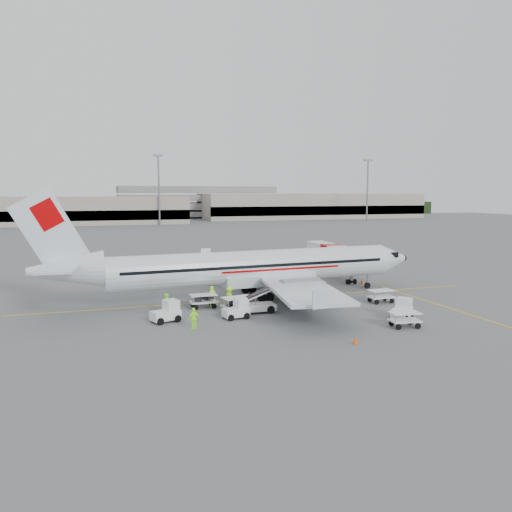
# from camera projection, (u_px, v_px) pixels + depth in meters

# --- Properties ---
(ground) EXTENTS (360.00, 360.00, 0.00)m
(ground) POSITION_uv_depth(u_px,v_px,m) (263.00, 299.00, 46.64)
(ground) COLOR #56595B
(stripe_lead) EXTENTS (44.00, 0.20, 0.01)m
(stripe_lead) POSITION_uv_depth(u_px,v_px,m) (263.00, 299.00, 46.64)
(stripe_lead) COLOR yellow
(stripe_lead) RESTS_ON ground
(stripe_cross) EXTENTS (0.20, 20.00, 0.01)m
(stripe_cross) POSITION_uv_depth(u_px,v_px,m) (444.00, 307.00, 43.35)
(stripe_cross) COLOR yellow
(stripe_cross) RESTS_ON ground
(terminal_west) EXTENTS (110.00, 22.00, 9.00)m
(terminal_west) POSITION_uv_depth(u_px,v_px,m) (10.00, 211.00, 156.69)
(terminal_west) COLOR gray
(terminal_west) RESTS_ON ground
(terminal_east) EXTENTS (90.00, 26.00, 10.00)m
(terminal_east) POSITION_uv_depth(u_px,v_px,m) (311.00, 206.00, 204.31)
(terminal_east) COLOR gray
(terminal_east) RESTS_ON ground
(parking_garage) EXTENTS (62.00, 24.00, 14.00)m
(parking_garage) POSITION_uv_depth(u_px,v_px,m) (196.00, 201.00, 204.52)
(parking_garage) COLOR slate
(parking_garage) RESTS_ON ground
(treeline) EXTENTS (300.00, 3.00, 6.00)m
(treeline) POSITION_uv_depth(u_px,v_px,m) (131.00, 210.00, 211.56)
(treeline) COLOR black
(treeline) RESTS_ON ground
(mast_center) EXTENTS (3.20, 1.20, 22.00)m
(mast_center) POSITION_uv_depth(u_px,v_px,m) (159.00, 190.00, 158.27)
(mast_center) COLOR slate
(mast_center) RESTS_ON ground
(mast_east) EXTENTS (3.20, 1.20, 22.00)m
(mast_east) POSITION_uv_depth(u_px,v_px,m) (367.00, 191.00, 181.12)
(mast_east) COLOR slate
(mast_east) RESTS_ON ground
(aircraft) EXTENTS (38.40, 31.03, 10.08)m
(aircraft) POSITION_uv_depth(u_px,v_px,m) (257.00, 245.00, 46.61)
(aircraft) COLOR white
(aircraft) RESTS_ON ground
(jet_bridge) EXTENTS (3.39, 14.70, 3.83)m
(jet_bridge) POSITION_uv_depth(u_px,v_px,m) (332.00, 260.00, 59.11)
(jet_bridge) COLOR white
(jet_bridge) RESTS_ON ground
(belt_loader) EXTENTS (4.90, 1.89, 2.64)m
(belt_loader) POSITION_uv_depth(u_px,v_px,m) (253.00, 297.00, 40.99)
(belt_loader) COLOR white
(belt_loader) RESTS_ON ground
(tug_fore) EXTENTS (2.36, 2.20, 1.59)m
(tug_fore) POSITION_uv_depth(u_px,v_px,m) (402.00, 309.00, 39.00)
(tug_fore) COLOR white
(tug_fore) RESTS_ON ground
(tug_mid) EXTENTS (2.15, 1.44, 1.54)m
(tug_mid) POSITION_uv_depth(u_px,v_px,m) (236.00, 309.00, 39.14)
(tug_mid) COLOR white
(tug_mid) RESTS_ON ground
(tug_aft) EXTENTS (2.43, 1.87, 1.66)m
(tug_aft) POSITION_uv_depth(u_px,v_px,m) (165.00, 311.00, 38.06)
(tug_aft) COLOR white
(tug_aft) RESTS_ON ground
(cart_loaded_a) EXTENTS (2.28, 1.36, 1.19)m
(cart_loaded_a) POSITION_uv_depth(u_px,v_px,m) (203.00, 301.00, 42.84)
(cart_loaded_a) COLOR white
(cart_loaded_a) RESTS_ON ground
(cart_loaded_b) EXTENTS (2.80, 1.96, 1.34)m
(cart_loaded_b) POSITION_uv_depth(u_px,v_px,m) (238.00, 305.00, 41.02)
(cart_loaded_b) COLOR white
(cart_loaded_b) RESTS_ON ground
(cart_empty_a) EXTENTS (2.26, 1.36, 1.17)m
(cart_empty_a) POSITION_uv_depth(u_px,v_px,m) (381.00, 296.00, 44.91)
(cart_empty_a) COLOR white
(cart_empty_a) RESTS_ON ground
(cart_empty_b) EXTENTS (2.32, 1.54, 1.14)m
(cart_empty_b) POSITION_uv_depth(u_px,v_px,m) (405.00, 320.00, 36.54)
(cart_empty_b) COLOR white
(cart_empty_b) RESTS_ON ground
(cone_nose) EXTENTS (0.37, 0.37, 0.60)m
(cone_nose) POSITION_uv_depth(u_px,v_px,m) (362.00, 281.00, 54.36)
(cone_nose) COLOR #E1530F
(cone_nose) RESTS_ON ground
(cone_port) EXTENTS (0.42, 0.42, 0.68)m
(cone_port) POSITION_uv_depth(u_px,v_px,m) (232.00, 266.00, 65.45)
(cone_port) COLOR #E1530F
(cone_port) RESTS_ON ground
(cone_stbd) EXTENTS (0.35, 0.35, 0.57)m
(cone_stbd) POSITION_uv_depth(u_px,v_px,m) (356.00, 340.00, 32.50)
(cone_stbd) COLOR #E1530F
(cone_stbd) RESTS_ON ground
(crew_a) EXTENTS (0.76, 0.64, 1.77)m
(crew_a) POSITION_uv_depth(u_px,v_px,m) (212.00, 296.00, 43.49)
(crew_a) COLOR #A0FF1E
(crew_a) RESTS_ON ground
(crew_b) EXTENTS (0.98, 1.02, 1.65)m
(crew_b) POSITION_uv_depth(u_px,v_px,m) (167.00, 304.00, 40.75)
(crew_b) COLOR #A0FF1E
(crew_b) RESTS_ON ground
(crew_c) EXTENTS (1.15, 1.33, 1.78)m
(crew_c) POSITION_uv_depth(u_px,v_px,m) (230.00, 297.00, 43.28)
(crew_c) COLOR #A0FF1E
(crew_c) RESTS_ON ground
(crew_d) EXTENTS (1.01, 0.70, 1.59)m
(crew_d) POSITION_uv_depth(u_px,v_px,m) (194.00, 319.00, 36.00)
(crew_d) COLOR #A0FF1E
(crew_d) RESTS_ON ground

